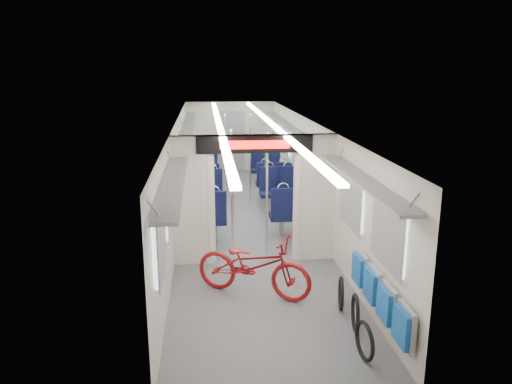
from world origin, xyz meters
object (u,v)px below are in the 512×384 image
at_px(stanchion_far_right, 250,160).
at_px(seat_bay_near_left, 203,200).
at_px(bike_hoop_c, 341,295).
at_px(flip_bench, 379,295).
at_px(bike_hoop_a, 364,343).
at_px(seat_bay_far_right, 269,171).
at_px(stanchion_near_right, 267,195).
at_px(stanchion_far_left, 226,160).
at_px(seat_bay_far_left, 203,173).
at_px(bicycle, 253,265).
at_px(bike_hoop_b, 355,314).
at_px(seat_bay_near_right, 286,197).
at_px(stanchion_near_left, 232,189).

bearing_deg(stanchion_far_right, seat_bay_near_left, -126.86).
bearing_deg(bike_hoop_c, flip_bench, -69.31).
bearing_deg(seat_bay_near_left, flip_bench, -65.00).
distance_m(bike_hoop_a, seat_bay_far_right, 8.48).
relative_size(stanchion_near_right, stanchion_far_left, 1.00).
height_order(flip_bench, stanchion_near_right, stanchion_near_right).
xyz_separation_m(bike_hoop_c, seat_bay_far_left, (-2.00, 7.32, 0.30)).
bearing_deg(seat_bay_near_left, stanchion_far_left, 71.00).
distance_m(bike_hoop_a, stanchion_far_right, 7.14).
bearing_deg(bike_hoop_a, flip_bench, 56.90).
bearing_deg(stanchion_far_left, bicycle, -88.08).
xyz_separation_m(seat_bay_near_left, seat_bay_far_right, (1.87, 3.03, -0.02)).
bearing_deg(flip_bench, bike_hoop_b, 148.16).
relative_size(seat_bay_near_left, seat_bay_near_right, 1.00).
xyz_separation_m(bike_hoop_b, bike_hoop_c, (-0.03, 0.60, -0.01)).
distance_m(bicycle, flip_bench, 2.03).
height_order(flip_bench, seat_bay_near_right, seat_bay_near_right).
relative_size(seat_bay_far_left, stanchion_far_left, 0.85).
relative_size(bike_hoop_b, bike_hoop_c, 1.04).
distance_m(flip_bench, seat_bay_far_left, 8.39).
height_order(bicycle, stanchion_far_right, stanchion_far_right).
bearing_deg(flip_bench, bike_hoop_c, 110.69).
distance_m(bike_hoop_c, seat_bay_near_right, 4.29).
distance_m(flip_bench, bike_hoop_a, 0.73).
bearing_deg(seat_bay_far_left, flip_bench, -74.17).
xyz_separation_m(seat_bay_near_right, seat_bay_far_left, (-1.87, 3.04, -0.05)).
bearing_deg(stanchion_near_left, seat_bay_near_left, 113.31).
bearing_deg(stanchion_far_right, bike_hoop_a, -83.98).
bearing_deg(bike_hoop_b, seat_bay_near_right, 91.92).
height_order(seat_bay_far_left, seat_bay_far_right, seat_bay_far_right).
relative_size(seat_bay_far_left, stanchion_near_right, 0.85).
height_order(bike_hoop_b, stanchion_far_right, stanchion_far_right).
relative_size(flip_bench, stanchion_near_right, 0.91).
bearing_deg(seat_bay_near_right, stanchion_near_left, -131.02).
relative_size(bicycle, stanchion_near_right, 0.81).
xyz_separation_m(seat_bay_far_right, stanchion_far_right, (-0.67, -1.44, 0.60)).
relative_size(seat_bay_near_left, stanchion_near_left, 1.01).
height_order(bike_hoop_c, seat_bay_near_right, seat_bay_near_right).
height_order(bike_hoop_c, stanchion_near_left, stanchion_near_left).
height_order(bike_hoop_a, seat_bay_far_left, seat_bay_far_left).
bearing_deg(seat_bay_far_right, seat_bay_far_left, 175.99).
xyz_separation_m(bike_hoop_c, seat_bay_far_right, (-0.13, 7.19, 0.33)).
xyz_separation_m(flip_bench, seat_bay_near_right, (-0.42, 5.03, -0.01)).
bearing_deg(seat_bay_far_left, bike_hoop_a, -77.30).
height_order(seat_bay_near_left, seat_bay_far_left, seat_bay_near_left).
relative_size(bike_hoop_b, stanchion_far_left, 0.22).
distance_m(seat_bay_near_left, seat_bay_near_right, 1.87).
bearing_deg(seat_bay_far_left, bike_hoop_b, -75.59).
height_order(bike_hoop_b, stanchion_near_left, stanchion_near_left).
xyz_separation_m(bike_hoop_b, stanchion_near_right, (-0.84, 2.91, 0.92)).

